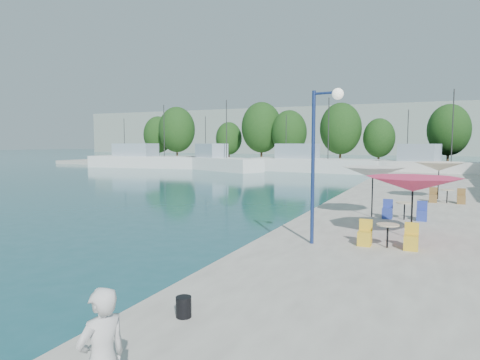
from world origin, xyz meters
The scene contains 22 objects.
quay_far centered at (-8.00, 67.00, 0.30)m, with size 90.00×16.00×0.60m, color gray.
hill_west centered at (-30.00, 160.00, 8.00)m, with size 180.00×40.00×16.00m, color gray.
trawler_01 centered at (-29.80, 56.66, 1.07)m, with size 21.08×7.63×10.20m.
trawler_02 centered at (-16.56, 54.91, 1.07)m, with size 14.57×9.58×10.20m.
trawler_03 centered at (-3.58, 57.32, 1.07)m, with size 17.97×6.68×10.20m.
trawler_04 centered at (11.47, 54.11, 1.07)m, with size 14.37×7.40×10.20m.
tree_01 centered at (-37.94, 70.47, 5.48)m, with size 5.71×5.71×8.46m.
tree_02 centered at (-32.24, 68.34, 6.34)m, with size 6.72×6.72×9.95m.
tree_03 centered at (-23.07, 71.53, 4.70)m, with size 4.80×4.80×7.11m.
tree_04 centered at (-15.97, 69.86, 6.55)m, with size 6.97×6.97×10.31m.
tree_05 centered at (-10.69, 68.96, 5.63)m, with size 5.88×5.88×8.71m.
tree_06 centered at (-2.09, 68.49, 6.12)m, with size 6.46×6.46×9.56m.
tree_07 centered at (3.69, 68.53, 4.65)m, with size 4.74×4.74×7.02m.
tree_08 centered at (13.22, 71.45, 5.82)m, with size 6.11×6.11×9.04m.
umbrella_pink centered at (10.86, 16.51, 2.51)m, with size 3.21×3.21×2.16m.
umbrella_white centered at (9.01, 20.56, 2.60)m, with size 2.76×2.76×2.25m.
umbrella_cream centered at (11.74, 28.47, 2.53)m, with size 2.71×2.71×2.18m.
cafe_table_01 centered at (10.23, 14.86, 0.89)m, with size 1.82×0.70×0.76m.
cafe_table_02 centered at (10.39, 20.40, 0.89)m, with size 1.82×0.70×0.76m.
cafe_table_03 centered at (12.20, 26.79, 0.89)m, with size 1.82×0.70×0.76m.
street_lamp centered at (8.21, 14.38, 4.09)m, with size 1.03×0.36×5.03m.
bollard centered at (7.25, 7.53, 0.80)m, with size 0.30×0.30×0.40m, color black.
Camera 1 is at (11.52, 0.77, 3.93)m, focal length 32.00 mm.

